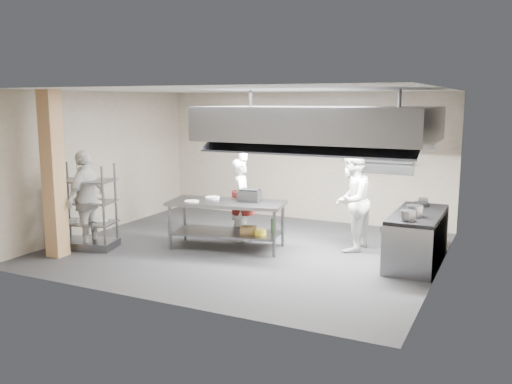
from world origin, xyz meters
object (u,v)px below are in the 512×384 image
at_px(pass_rack, 86,206).
at_px(chef_plating, 87,200).
at_px(stockpot, 414,211).
at_px(island, 227,225).
at_px(griddle, 249,195).
at_px(chef_head, 242,200).
at_px(chef_line, 351,201).
at_px(cooking_range, 417,239).

distance_m(pass_rack, chef_plating, 0.14).
bearing_deg(stockpot, island, -176.11).
xyz_separation_m(chef_plating, griddle, (2.75, 1.43, 0.06)).
xyz_separation_m(chef_head, stockpot, (3.46, -0.43, 0.17)).
height_order(chef_line, stockpot, chef_line).
distance_m(pass_rack, griddle, 3.13).
bearing_deg(griddle, chef_plating, -162.10).
height_order(island, pass_rack, pass_rack).
height_order(griddle, stockpot, griddle).
bearing_deg(griddle, cooking_range, -3.78).
relative_size(chef_head, griddle, 4.04).
bearing_deg(cooking_range, chef_head, 178.76).
relative_size(cooking_range, stockpot, 7.38).
height_order(island, cooking_range, island).
bearing_deg(griddle, chef_head, 123.33).
xyz_separation_m(chef_head, griddle, (0.37, -0.39, 0.18)).
bearing_deg(chef_plating, griddle, 109.73).
bearing_deg(cooking_range, chef_plating, -163.32).
relative_size(chef_line, griddle, 4.64).
height_order(island, chef_head, chef_head).
bearing_deg(stockpot, chef_plating, -166.50).
xyz_separation_m(pass_rack, chef_head, (2.41, 1.83, 0.01)).
distance_m(chef_line, griddle, 1.93).
xyz_separation_m(island, cooking_range, (3.45, 0.58, -0.04)).
distance_m(island, chef_head, 0.76).
height_order(chef_line, chef_plating, chef_line).
bearing_deg(chef_plating, chef_line, 106.35).
height_order(pass_rack, chef_plating, chef_plating).
height_order(cooking_range, chef_line, chef_line).
xyz_separation_m(cooking_range, stockpot, (-0.01, -0.35, 0.57)).
bearing_deg(chef_line, pass_rack, -61.36).
relative_size(griddle, stockpot, 1.51).
relative_size(pass_rack, cooking_range, 0.81).
relative_size(cooking_range, chef_line, 1.05).
xyz_separation_m(island, chef_head, (-0.02, 0.66, 0.37)).
height_order(pass_rack, chef_line, chef_line).
distance_m(island, chef_line, 2.40).
bearing_deg(pass_rack, cooking_range, 1.08).
relative_size(island, chef_line, 1.15).
bearing_deg(griddle, island, -152.55).
bearing_deg(island, griddle, 25.86).
height_order(chef_head, chef_plating, chef_plating).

